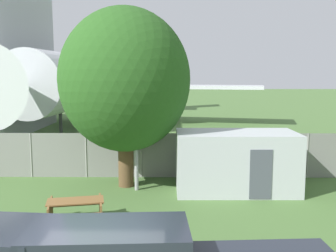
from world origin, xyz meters
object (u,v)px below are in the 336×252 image
(portable_cabin, at_px, (236,162))
(picnic_bench_near_cabin, at_px, (76,209))
(airplane, at_px, (98,81))
(tree_near_hangar, at_px, (125,80))

(portable_cabin, height_order, picnic_bench_near_cabin, portable_cabin)
(airplane, bearing_deg, picnic_bench_near_cabin, 13.24)
(tree_near_hangar, bearing_deg, picnic_bench_near_cabin, -104.92)
(portable_cabin, distance_m, picnic_bench_near_cabin, 6.77)
(airplane, height_order, picnic_bench_near_cabin, airplane)
(airplane, height_order, portable_cabin, airplane)
(portable_cabin, distance_m, tree_near_hangar, 5.65)
(portable_cabin, xyz_separation_m, picnic_bench_near_cabin, (-5.69, -3.59, -0.74))
(airplane, distance_m, tree_near_hangar, 21.90)
(airplane, xyz_separation_m, picnic_bench_near_cabin, (3.98, -25.53, -3.63))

